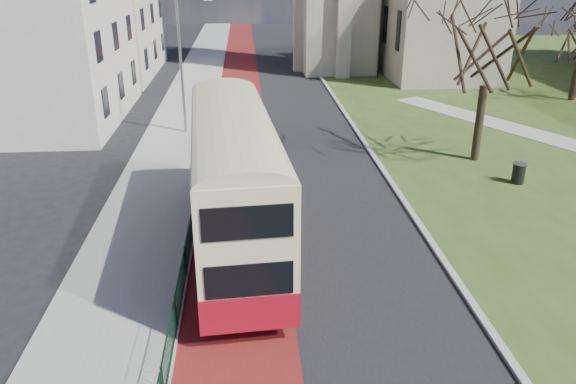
{
  "coord_description": "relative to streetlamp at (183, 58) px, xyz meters",
  "views": [
    {
      "loc": [
        -0.77,
        -15.82,
        10.02
      ],
      "look_at": [
        0.71,
        3.32,
        2.0
      ],
      "focal_mm": 35.0,
      "sensor_mm": 36.0,
      "label": 1
    }
  ],
  "objects": [
    {
      "name": "kerb_east",
      "position": [
        10.45,
        4.0,
        -4.53
      ],
      "size": [
        0.25,
        80.0,
        0.13
      ],
      "primitive_type": "cube",
      "color": "#999993",
      "rests_on": "ground"
    },
    {
      "name": "street_block_near",
      "position": [
        -9.65,
        4.0,
        1.92
      ],
      "size": [
        10.3,
        14.3,
        13.0
      ],
      "color": "beige",
      "rests_on": "ground"
    },
    {
      "name": "pavement_west",
      "position": [
        -0.65,
        2.0,
        -4.53
      ],
      "size": [
        4.0,
        120.0,
        0.12
      ],
      "primitive_type": "cube",
      "color": "gray",
      "rests_on": "ground"
    },
    {
      "name": "streetlamp",
      "position": [
        0.0,
        0.0,
        0.0
      ],
      "size": [
        2.13,
        0.18,
        8.0
      ],
      "color": "gray",
      "rests_on": "pavement_west"
    },
    {
      "name": "litter_bin",
      "position": [
        16.48,
        -9.72,
        -4.04
      ],
      "size": [
        0.71,
        0.71,
        1.02
      ],
      "rotation": [
        0.0,
        0.0,
        0.13
      ],
      "color": "black",
      "rests_on": "grass_green"
    },
    {
      "name": "winter_tree_near",
      "position": [
        15.74,
        -6.23,
        2.54
      ],
      "size": [
        7.79,
        7.79,
        10.24
      ],
      "rotation": [
        0.0,
        0.0,
        -0.13
      ],
      "color": "#2F2117",
      "rests_on": "grass_green"
    },
    {
      "name": "street_block_far",
      "position": [
        -9.65,
        20.0,
        1.17
      ],
      "size": [
        10.3,
        16.3,
        11.5
      ],
      "color": "beige",
      "rests_on": "ground"
    },
    {
      "name": "pedestrian_railing",
      "position": [
        1.4,
        -14.0,
        -4.04
      ],
      "size": [
        0.07,
        24.0,
        1.12
      ],
      "color": "#0C3620",
      "rests_on": "ground"
    },
    {
      "name": "road_carriageway",
      "position": [
        5.85,
        2.0,
        -4.59
      ],
      "size": [
        9.0,
        120.0,
        0.01
      ],
      "primitive_type": "cube",
      "color": "black",
      "rests_on": "ground"
    },
    {
      "name": "bus",
      "position": [
        3.09,
        -15.12,
        -1.75
      ],
      "size": [
        3.66,
        12.1,
        4.99
      ],
      "rotation": [
        0.0,
        0.0,
        0.08
      ],
      "color": "maroon",
      "rests_on": "ground"
    },
    {
      "name": "ground",
      "position": [
        4.35,
        -18.0,
        -4.59
      ],
      "size": [
        160.0,
        160.0,
        0.0
      ],
      "primitive_type": "plane",
      "color": "black",
      "rests_on": "ground"
    },
    {
      "name": "bus_lane",
      "position": [
        3.15,
        2.0,
        -4.59
      ],
      "size": [
        3.4,
        120.0,
        0.01
      ],
      "primitive_type": "cube",
      "color": "#591414",
      "rests_on": "ground"
    },
    {
      "name": "kerb_west",
      "position": [
        1.35,
        2.0,
        -4.53
      ],
      "size": [
        0.25,
        120.0,
        0.13
      ],
      "primitive_type": "cube",
      "color": "#999993",
      "rests_on": "ground"
    }
  ]
}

